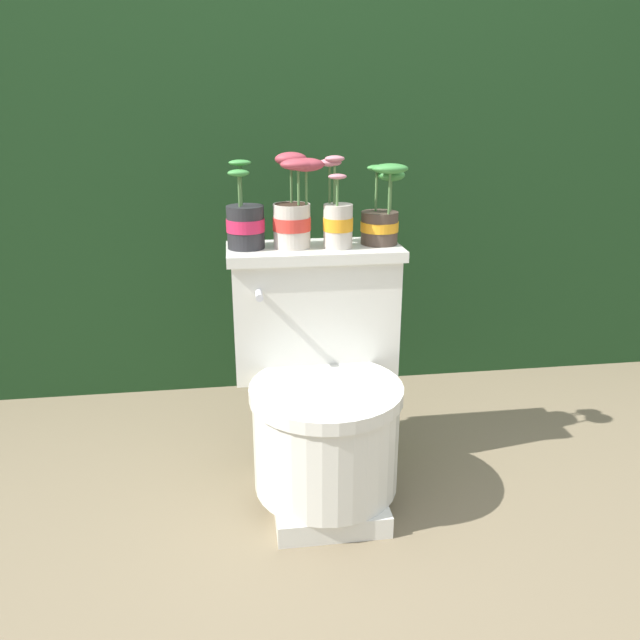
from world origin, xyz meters
name	(u,v)px	position (x,y,z in m)	size (l,w,h in m)	color
ground_plane	(342,498)	(0.00, 0.00, 0.00)	(12.00, 12.00, 0.00)	#75664C
hedge_backdrop	(295,172)	(0.00, 1.23, 0.79)	(3.61, 0.87, 1.58)	#193819
toilet	(321,388)	(-0.05, 0.08, 0.31)	(0.50, 0.55, 0.69)	silver
potted_plant_left	(245,223)	(-0.24, 0.23, 0.76)	(0.11, 0.11, 0.24)	#262628
potted_plant_midleft	(294,208)	(-0.11, 0.22, 0.80)	(0.14, 0.12, 0.26)	beige
potted_plant_middle	(337,218)	(0.01, 0.20, 0.77)	(0.09, 0.09, 0.25)	beige
potted_plant_midright	(381,216)	(0.14, 0.23, 0.77)	(0.13, 0.13, 0.23)	#47382D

